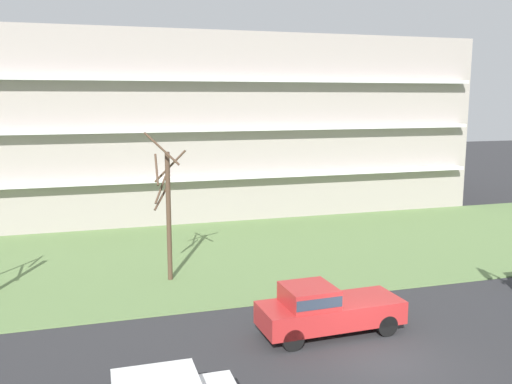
{
  "coord_description": "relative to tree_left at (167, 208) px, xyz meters",
  "views": [
    {
      "loc": [
        -9.22,
        -15.63,
        8.73
      ],
      "look_at": [
        -2.67,
        6.0,
        4.91
      ],
      "focal_mm": 39.17,
      "sensor_mm": 36.0,
      "label": 1
    }
  ],
  "objects": [
    {
      "name": "apartment_building",
      "position": [
        5.73,
        18.2,
        3.01
      ],
      "size": [
        39.38,
        14.05,
        13.24
      ],
      "color": "#9E938C",
      "rests_on": "ground"
    },
    {
      "name": "grass_lawn_strip",
      "position": [
        5.73,
        3.65,
        -3.57
      ],
      "size": [
        80.0,
        16.0,
        0.08
      ],
      "primitive_type": "cube",
      "color": "#66844C",
      "rests_on": "ground"
    },
    {
      "name": "ground",
      "position": [
        5.73,
        -10.35,
        -3.61
      ],
      "size": [
        160.0,
        160.0,
        0.0
      ],
      "primitive_type": "plane",
      "color": "#2D2D30"
    },
    {
      "name": "tree_left",
      "position": [
        0.0,
        0.0,
        0.0
      ],
      "size": [
        2.1,
        2.12,
        7.23
      ],
      "color": "#4C3828",
      "rests_on": "ground"
    },
    {
      "name": "pickup_red_near_left",
      "position": [
        4.67,
        -7.86,
        -2.59
      ],
      "size": [
        5.47,
        2.2,
        1.95
      ],
      "rotation": [
        0.0,
        0.0,
        3.18
      ],
      "color": "#B22828",
      "rests_on": "ground"
    }
  ]
}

